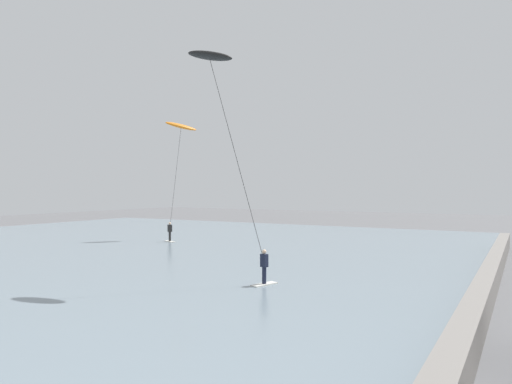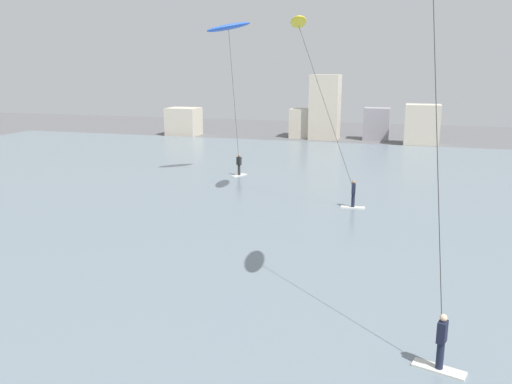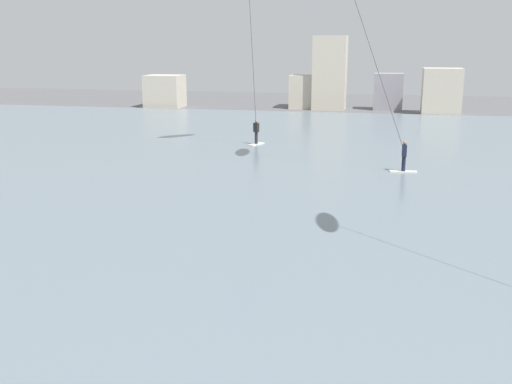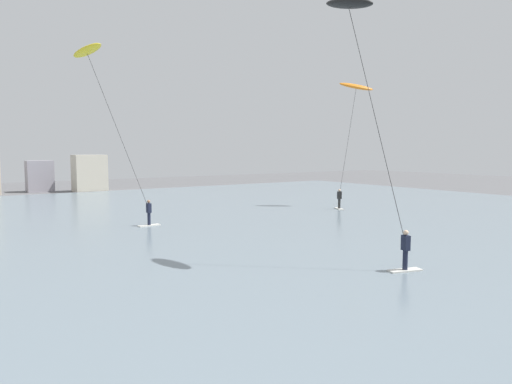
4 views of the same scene
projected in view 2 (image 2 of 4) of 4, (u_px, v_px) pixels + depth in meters
water_bay at (304, 200)px, 32.52m from camera, size 84.00×52.00×0.10m
far_shore_buildings at (317, 118)px, 60.25m from camera, size 31.69×5.33×7.36m
kitesurfer_black at (434, 21)px, 14.14m from camera, size 2.13×4.13×11.25m
kitesurfer_yellow at (305, 44)px, 29.32m from camera, size 4.96×2.96×10.88m
kitesurfer_blue at (230, 42)px, 36.17m from camera, size 3.18×3.57×11.28m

